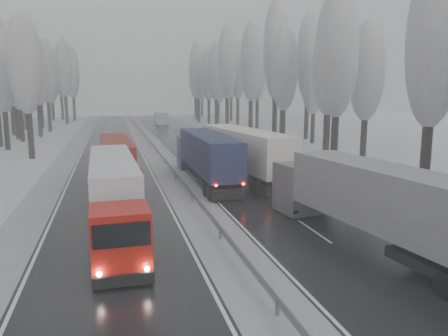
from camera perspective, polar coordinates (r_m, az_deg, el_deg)
name	(u,v)px	position (r m, az deg, el deg)	size (l,w,h in m)	color
carriageway_right	(228,172)	(40.83, 0.52, -0.57)	(7.50, 200.00, 0.03)	black
carriageway_left	(112,178)	(39.48, -14.37, -1.25)	(7.50, 200.00, 0.03)	black
median_slush	(172,175)	(39.82, -6.80, -0.91)	(3.00, 200.00, 0.04)	#AAADB2
shoulder_right	(277,170)	(42.36, 7.00, -0.25)	(2.40, 200.00, 0.04)	#AAADB2
shoulder_left	(52,181)	(39.80, -21.51, -1.55)	(2.40, 200.00, 0.04)	#AAADB2
median_guardrail	(172,169)	(39.70, -6.81, -0.09)	(0.12, 200.00, 0.76)	slate
tree_16	(435,41)	(31.86, 25.85, 14.72)	(3.60, 3.60, 16.53)	black
tree_18	(338,54)	(40.97, 14.69, 14.16)	(3.60, 3.60, 16.58)	black
tree_19	(367,72)	(47.13, 18.20, 11.84)	(3.60, 3.60, 14.57)	black
tree_20	(329,66)	(49.68, 13.51, 12.78)	(3.60, 3.60, 15.71)	black
tree_21	(330,52)	(54.38, 13.71, 14.47)	(3.60, 3.60, 18.62)	black
tree_22	(284,70)	(58.78, 7.87, 12.58)	(3.60, 3.60, 15.86)	black
tree_23	(314,82)	(64.95, 11.71, 10.91)	(3.60, 3.60, 13.55)	black
tree_24	(276,50)	(64.33, 6.79, 15.00)	(3.60, 3.60, 20.49)	black
tree_25	(308,58)	(70.65, 10.96, 13.90)	(3.60, 3.60, 19.44)	black
tree_26	(251,63)	(73.77, 3.56, 13.56)	(3.60, 3.60, 18.78)	black
tree_27	(282,69)	(79.93, 7.65, 12.68)	(3.60, 3.60, 17.62)	black
tree_28	(227,63)	(83.69, 0.42, 13.52)	(3.60, 3.60, 19.62)	black
tree_29	(258,70)	(89.60, 4.42, 12.64)	(3.60, 3.60, 18.11)	black
tree_30	(216,72)	(93.12, -1.03, 12.47)	(3.60, 3.60, 17.86)	black
tree_31	(238,71)	(98.53, 1.84, 12.60)	(3.60, 3.60, 18.58)	black
tree_32	(209,75)	(100.44, -2.01, 12.10)	(3.60, 3.60, 17.33)	black
tree_33	(218,84)	(104.99, -0.78, 10.96)	(3.60, 3.60, 14.33)	black
tree_34	(199,75)	(107.21, -3.33, 12.06)	(3.60, 3.60, 17.63)	black
tree_35	(231,74)	(113.24, 0.94, 12.16)	(3.60, 3.60, 18.25)	black
tree_36	(196,70)	(117.18, -3.66, 12.69)	(3.60, 3.60, 20.23)	black
tree_37	(218,80)	(122.49, -0.73, 11.44)	(3.60, 3.60, 16.37)	black
tree_38	(195,77)	(127.81, -3.81, 11.82)	(3.60, 3.60, 17.97)	black
tree_39	(202,81)	(132.25, -2.91, 11.27)	(3.60, 3.60, 16.19)	black
tree_62	(25,65)	(53.30, -24.56, 12.19)	(3.60, 3.60, 16.04)	black
tree_64	(1,71)	(62.91, -27.07, 11.17)	(3.60, 3.60, 15.42)	black
tree_66	(18,75)	(72.33, -25.34, 10.91)	(3.60, 3.60, 15.23)	black
tree_67	(13,68)	(76.56, -25.89, 11.66)	(3.60, 3.60, 17.09)	black
tree_68	(36,71)	(78.77, -23.33, 11.56)	(3.60, 3.60, 16.65)	black
tree_69	(8,61)	(83.62, -26.35, 12.39)	(3.60, 3.60, 19.35)	black
tree_70	(46,72)	(88.73, -22.20, 11.56)	(3.60, 3.60, 17.09)	black
tree_71	(22,64)	(93.46, -24.90, 12.24)	(3.60, 3.60, 19.61)	black
tree_72	(39,80)	(98.29, -22.96, 10.55)	(3.60, 3.60, 15.11)	black
tree_73	(27,74)	(102.72, -24.32, 11.15)	(3.60, 3.60, 17.22)	black
tree_74	(64,68)	(108.67, -20.19, 12.13)	(3.60, 3.60, 19.68)	black
tree_75	(24,72)	(113.78, -24.64, 11.38)	(3.60, 3.60, 18.60)	black
tree_76	(72,73)	(117.90, -19.23, 11.62)	(3.60, 3.60, 18.55)	black
tree_77	(51,84)	(122.36, -21.67, 10.14)	(3.60, 3.60, 14.32)	black
tree_78	(60,71)	(124.79, -20.64, 11.72)	(3.60, 3.60, 19.55)	black
tree_79	(51,78)	(129.02, -21.66, 10.87)	(3.60, 3.60, 17.07)	black
truck_grey_tarp	(376,201)	(21.92, 19.23, -4.07)	(4.54, 16.13, 4.10)	#55555B
truck_blue_box	(206,154)	(36.38, -2.43, 1.90)	(2.55, 15.97, 4.09)	navy
truck_cream_box	(240,150)	(37.49, 2.04, 2.39)	(4.54, 17.14, 4.36)	beige
box_truck_distant	(161,118)	(99.46, -8.21, 6.43)	(2.51, 7.84, 2.91)	#B8BBC0
truck_red_white	(114,189)	(24.64, -14.22, -2.69)	(2.76, 14.94, 3.82)	#A91209
truck_red_red	(117,160)	(35.75, -13.78, 1.03)	(2.79, 14.18, 3.62)	red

